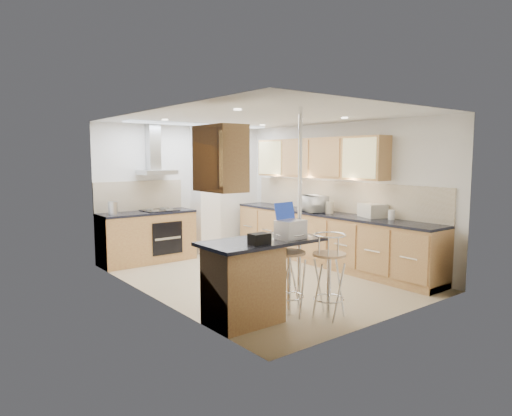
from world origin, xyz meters
TOP-DOWN VIEW (x-y plane):
  - ground at (0.00, 0.00)m, footprint 4.80×4.80m
  - room_shell at (0.32, 0.38)m, footprint 3.64×4.84m
  - right_counter at (1.50, 0.00)m, footprint 0.63×4.40m
  - back_counter at (-0.95, 2.10)m, footprint 1.70×0.63m
  - peninsula at (-1.12, -1.45)m, footprint 1.47×0.72m
  - microwave at (1.41, 0.24)m, footprint 0.48×0.60m
  - laptop at (-0.82, -1.61)m, footprint 0.34×0.27m
  - bag at (-1.32, -1.64)m, footprint 0.23×0.17m
  - bar_stool_near at (-0.79, -1.56)m, footprint 0.53×0.53m
  - bar_stool_end at (-0.49, -1.92)m, footprint 0.58×0.58m
  - jar_a at (1.45, 0.63)m, footprint 0.13×0.13m
  - jar_b at (1.49, 0.40)m, footprint 0.11×0.11m
  - jar_c at (1.47, -0.09)m, footprint 0.18×0.18m
  - jar_d at (1.63, -1.25)m, footprint 0.13×0.13m
  - bread_bin at (1.65, -0.87)m, footprint 0.45×0.50m
  - kettle at (-1.59, 2.02)m, footprint 0.16×0.16m

SIDE VIEW (x-z plane):
  - ground at x=0.00m, z-range 0.00..0.00m
  - back_counter at x=-0.95m, z-range 0.00..0.92m
  - right_counter at x=1.50m, z-range 0.00..0.92m
  - peninsula at x=-1.12m, z-range 0.01..0.95m
  - bar_stool_end at x=-0.49m, z-range 0.00..1.01m
  - bar_stool_near at x=-0.79m, z-range 0.00..1.01m
  - jar_d at x=1.63m, z-range 0.92..1.07m
  - bag at x=-1.32m, z-range 0.94..1.06m
  - jar_b at x=1.49m, z-range 0.92..1.08m
  - jar_a at x=1.45m, z-range 0.92..1.10m
  - jar_c at x=1.47m, z-range 0.92..1.13m
  - bread_bin at x=1.65m, z-range 0.92..1.14m
  - kettle at x=-1.59m, z-range 0.92..1.15m
  - laptop at x=-0.82m, z-range 0.94..1.16m
  - microwave at x=1.41m, z-range 0.92..1.21m
  - room_shell at x=0.32m, z-range 0.29..2.80m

